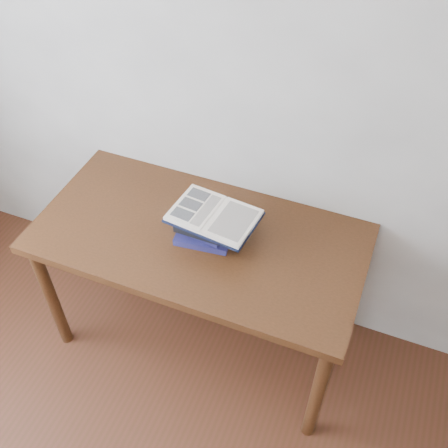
% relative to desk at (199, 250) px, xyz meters
% --- Properties ---
extents(desk, '(1.48, 0.74, 0.79)m').
position_rel_desk_xyz_m(desk, '(0.00, 0.00, 0.00)').
color(desk, '#4A2612').
rests_on(desk, ground).
extents(book_stack, '(0.26, 0.20, 0.12)m').
position_rel_desk_xyz_m(book_stack, '(0.02, 0.01, 0.16)').
color(book_stack, navy).
rests_on(book_stack, desk).
extents(open_book, '(0.39, 0.29, 0.03)m').
position_rel_desk_xyz_m(open_book, '(0.07, 0.01, 0.23)').
color(open_book, black).
rests_on(open_book, book_stack).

